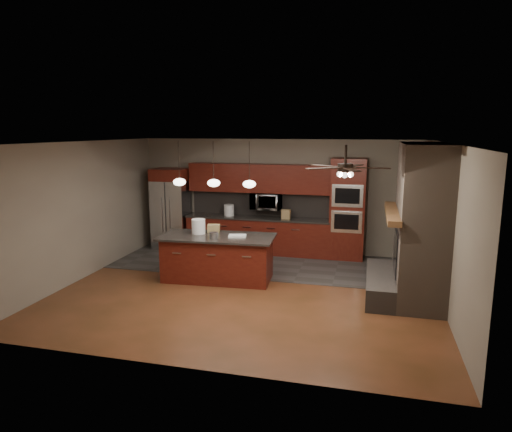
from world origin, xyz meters
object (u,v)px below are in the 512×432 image
(cardboard_box, at_px, (214,228))
(microwave, at_px, (266,201))
(oven_tower, at_px, (347,209))
(kitchen_island, at_px, (218,258))
(counter_box, at_px, (286,214))
(refrigerator, at_px, (172,209))
(paint_can, at_px, (214,235))
(white_bucket, at_px, (199,226))
(paint_tray, at_px, (237,236))
(counter_bucket, at_px, (229,210))

(cardboard_box, bearing_deg, microwave, 59.56)
(oven_tower, distance_m, kitchen_island, 3.40)
(oven_tower, height_order, counter_box, oven_tower)
(refrigerator, height_order, counter_box, refrigerator)
(kitchen_island, height_order, paint_can, paint_can)
(white_bucket, xyz_separation_m, cardboard_box, (0.25, 0.22, -0.07))
(kitchen_island, height_order, white_bucket, white_bucket)
(kitchen_island, distance_m, cardboard_box, 0.66)
(white_bucket, bearing_deg, cardboard_box, 41.05)
(microwave, distance_m, white_bucket, 2.38)
(kitchen_island, xyz_separation_m, white_bucket, (-0.44, 0.11, 0.61))
(refrigerator, height_order, paint_tray, refrigerator)
(refrigerator, distance_m, paint_can, 3.09)
(refrigerator, distance_m, cardboard_box, 2.56)
(white_bucket, xyz_separation_m, counter_box, (1.45, 2.08, -0.06))
(white_bucket, distance_m, counter_box, 2.54)
(white_bucket, bearing_deg, counter_box, 55.13)
(paint_can, distance_m, counter_box, 2.60)
(refrigerator, distance_m, counter_bucket, 1.53)
(oven_tower, bearing_deg, kitchen_island, -137.70)
(paint_can, bearing_deg, counter_bucket, 100.51)
(oven_tower, distance_m, refrigerator, 4.44)
(microwave, xyz_separation_m, white_bucket, (-0.93, -2.18, -0.23))
(refrigerator, bearing_deg, oven_tower, 0.95)
(counter_bucket, bearing_deg, refrigerator, -176.95)
(oven_tower, xyz_separation_m, cardboard_box, (-2.65, -1.90, -0.19))
(microwave, relative_size, paint_tray, 2.10)
(cardboard_box, xyz_separation_m, counter_bucket, (-0.26, 1.91, 0.04))
(oven_tower, xyz_separation_m, paint_can, (-2.46, -2.44, -0.21))
(refrigerator, bearing_deg, counter_bucket, 3.05)
(microwave, distance_m, refrigerator, 2.48)
(microwave, distance_m, cardboard_box, 2.10)
(refrigerator, xyz_separation_m, counter_bucket, (1.52, 0.08, 0.01))
(counter_bucket, bearing_deg, microwave, 3.05)
(white_bucket, xyz_separation_m, paint_can, (0.44, -0.32, -0.09))
(oven_tower, relative_size, microwave, 3.25)
(paint_tray, bearing_deg, cardboard_box, 140.72)
(counter_box, bearing_deg, microwave, 170.44)
(microwave, bearing_deg, counter_bucket, -176.95)
(refrigerator, xyz_separation_m, white_bucket, (1.53, -2.05, 0.04))
(microwave, height_order, paint_can, microwave)
(oven_tower, relative_size, paint_tray, 6.83)
(cardboard_box, bearing_deg, paint_can, -81.82)
(counter_box, bearing_deg, counter_bucket, 179.29)
(white_bucket, distance_m, counter_bucket, 2.13)
(oven_tower, relative_size, counter_box, 10.47)
(cardboard_box, distance_m, counter_bucket, 1.93)
(oven_tower, distance_m, paint_can, 3.47)
(oven_tower, height_order, refrigerator, oven_tower)
(kitchen_island, distance_m, paint_tray, 0.63)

